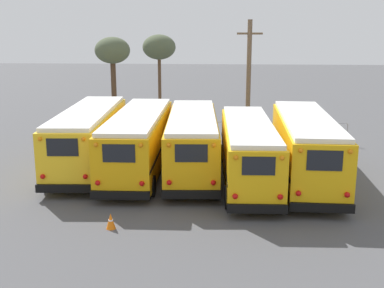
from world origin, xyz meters
TOP-DOWN VIEW (x-y plane):
  - ground_plane at (0.00, 0.00)m, footprint 160.00×160.00m
  - school_bus_0 at (-5.62, 1.10)m, footprint 3.14×10.69m
  - school_bus_1 at (-2.81, 0.57)m, footprint 2.76×10.87m
  - school_bus_2 at (0.00, 0.45)m, footprint 3.07×10.28m
  - school_bus_3 at (2.81, -1.02)m, footprint 2.67×10.12m
  - school_bus_4 at (5.62, -0.57)m, footprint 2.83×10.48m
  - utility_pole at (3.35, 10.89)m, footprint 1.80×0.33m
  - bare_tree_0 at (-4.48, 21.60)m, footprint 3.09×3.09m
  - bare_tree_1 at (-7.25, 14.46)m, footprint 2.78×2.78m
  - fence_line at (0.00, 7.31)m, footprint 19.30×0.06m
  - traffic_cone at (-2.60, -7.07)m, footprint 0.36×0.36m

SIDE VIEW (x-z plane):
  - ground_plane at x=0.00m, z-range 0.00..0.00m
  - traffic_cone at x=-2.60m, z-range 0.00..0.61m
  - fence_line at x=0.00m, z-range 0.27..1.69m
  - school_bus_3 at x=2.81m, z-range 0.14..3.14m
  - school_bus_1 at x=-2.81m, z-range 0.14..3.26m
  - school_bus_2 at x=0.00m, z-range 0.15..3.26m
  - school_bus_0 at x=-5.62m, z-range 0.15..3.33m
  - school_bus_4 at x=5.62m, z-range 0.14..3.38m
  - utility_pole at x=3.35m, z-range 0.12..8.11m
  - bare_tree_1 at x=-7.25m, z-range 2.16..8.91m
  - bare_tree_0 at x=-4.48m, z-range 2.20..9.06m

